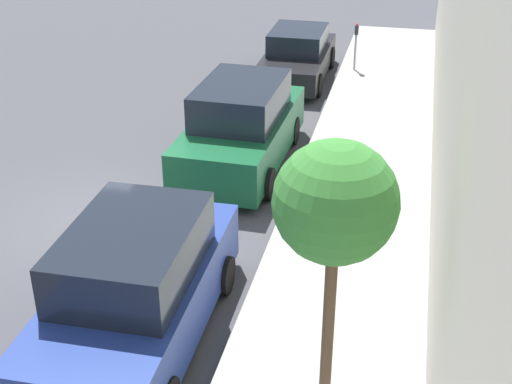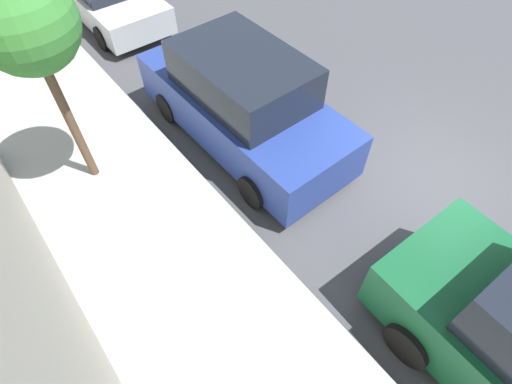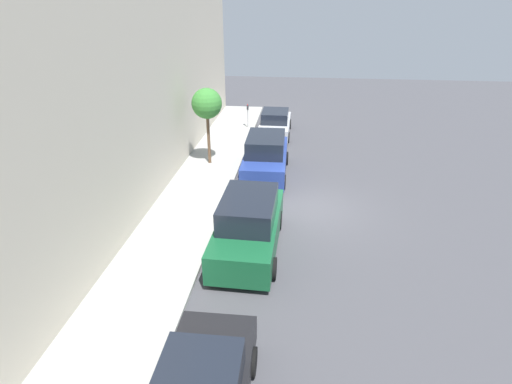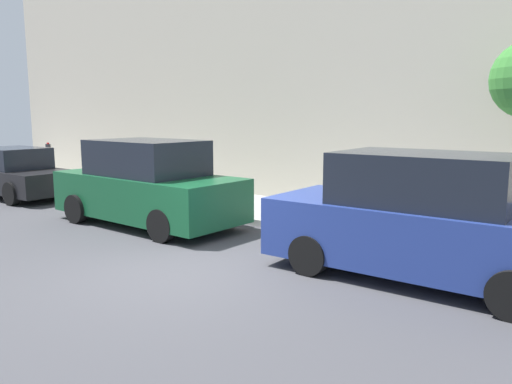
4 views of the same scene
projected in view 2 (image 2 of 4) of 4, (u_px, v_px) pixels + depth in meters
name	position (u px, v px, depth m)	size (l,w,h in m)	color
ground_plane	(432.00, 181.00, 7.78)	(60.00, 60.00, 0.00)	#424247
sidewalk	(225.00, 339.00, 5.81)	(2.90, 32.00, 0.15)	#9E9E99
parked_suv_second	(243.00, 103.00, 7.81)	(2.08, 4.83, 1.98)	navy
street_tree	(24.00, 24.00, 5.35)	(1.47, 1.47, 3.79)	brown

